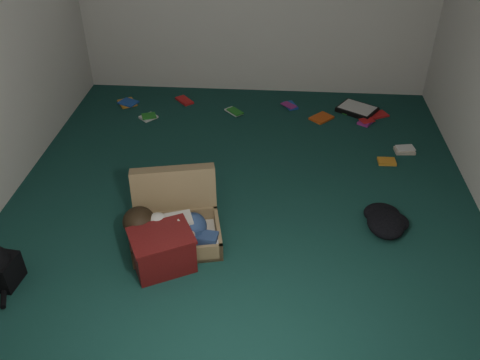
# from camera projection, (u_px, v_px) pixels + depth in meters

# --- Properties ---
(floor) EXTENTS (4.50, 4.50, 0.00)m
(floor) POSITION_uv_depth(u_px,v_px,m) (241.00, 203.00, 4.33)
(floor) COLOR #164039
(floor) RESTS_ON ground
(wall_front) EXTENTS (4.50, 0.00, 4.50)m
(wall_front) POSITION_uv_depth(u_px,v_px,m) (195.00, 306.00, 1.75)
(wall_front) COLOR silver
(wall_front) RESTS_ON ground
(suitcase) EXTENTS (0.78, 0.77, 0.49)m
(suitcase) POSITION_uv_depth(u_px,v_px,m) (176.00, 218.00, 3.94)
(suitcase) COLOR #90774F
(suitcase) RESTS_ON floor
(person) EXTENTS (0.74, 0.36, 0.30)m
(person) POSITION_uv_depth(u_px,v_px,m) (170.00, 229.00, 3.78)
(person) COLOR beige
(person) RESTS_ON suitcase
(maroon_bin) EXTENTS (0.54, 0.50, 0.30)m
(maroon_bin) POSITION_uv_depth(u_px,v_px,m) (162.00, 250.00, 3.64)
(maroon_bin) COLOR #5D1313
(maroon_bin) RESTS_ON floor
(clothing_pile) EXTENTS (0.49, 0.43, 0.13)m
(clothing_pile) POSITION_uv_depth(u_px,v_px,m) (390.00, 221.00, 4.04)
(clothing_pile) COLOR black
(clothing_pile) RESTS_ON floor
(paper_tray) EXTENTS (0.50, 0.47, 0.06)m
(paper_tray) POSITION_uv_depth(u_px,v_px,m) (357.00, 109.00, 5.69)
(paper_tray) COLOR black
(paper_tray) RESTS_ON floor
(book_scatter) EXTENTS (3.17, 1.36, 0.02)m
(book_scatter) POSITION_uv_depth(u_px,v_px,m) (286.00, 119.00, 5.55)
(book_scatter) COLOR orange
(book_scatter) RESTS_ON floor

